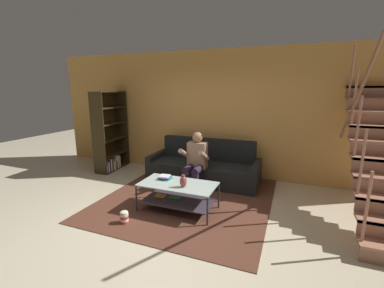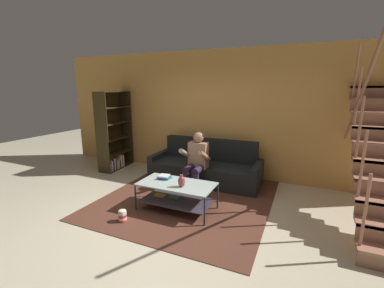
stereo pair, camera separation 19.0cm
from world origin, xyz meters
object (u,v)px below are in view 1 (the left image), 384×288
(couch, at_px, (204,168))
(coffee_table, at_px, (178,192))
(person_seated_center, at_px, (195,159))
(popcorn_tub, at_px, (124,217))
(vase, at_px, (183,181))
(book_stack, at_px, (165,177))
(bookshelf, at_px, (109,140))

(couch, xyz_separation_m, coffee_table, (0.04, -1.49, 0.02))
(person_seated_center, bearing_deg, popcorn_tub, -107.73)
(coffee_table, relative_size, vase, 6.21)
(coffee_table, xyz_separation_m, book_stack, (-0.29, 0.11, 0.19))
(bookshelf, height_order, popcorn_tub, bookshelf)
(couch, bearing_deg, coffee_table, -88.31)
(couch, xyz_separation_m, book_stack, (-0.25, -1.37, 0.21))
(book_stack, height_order, popcorn_tub, book_stack)
(coffee_table, bearing_deg, couch, 91.69)
(bookshelf, bearing_deg, popcorn_tub, -47.18)
(book_stack, bearing_deg, person_seated_center, 73.49)
(couch, xyz_separation_m, bookshelf, (-2.53, -0.05, 0.47))
(book_stack, relative_size, popcorn_tub, 1.17)
(coffee_table, distance_m, bookshelf, 2.98)
(couch, height_order, person_seated_center, person_seated_center)
(couch, height_order, coffee_table, couch)
(person_seated_center, xyz_separation_m, bookshelf, (-2.53, 0.48, 0.13))
(person_seated_center, xyz_separation_m, popcorn_tub, (-0.54, -1.67, -0.54))
(bookshelf, bearing_deg, vase, -29.56)
(couch, relative_size, bookshelf, 1.23)
(person_seated_center, distance_m, book_stack, 0.89)
(vase, height_order, book_stack, vase)
(vase, xyz_separation_m, bookshelf, (-2.73, 1.55, 0.19))
(bookshelf, bearing_deg, coffee_table, -29.19)
(coffee_table, relative_size, book_stack, 5.29)
(vase, distance_m, bookshelf, 3.14)
(person_seated_center, bearing_deg, couch, 90.00)
(book_stack, bearing_deg, vase, -26.51)
(couch, distance_m, vase, 1.63)
(person_seated_center, relative_size, bookshelf, 0.60)
(vase, bearing_deg, popcorn_tub, -140.32)
(book_stack, bearing_deg, popcorn_tub, -108.96)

